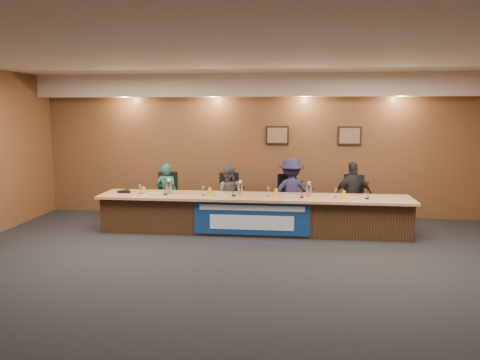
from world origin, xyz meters
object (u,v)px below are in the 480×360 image
Objects in this scene: panelist_c at (291,192)px; carafe_mid at (240,189)px; office_chair_b at (229,202)px; carafe_right at (309,190)px; banner at (252,218)px; panelist_d at (353,195)px; dais_body at (253,215)px; speakerphone at (125,191)px; office_chair_c at (291,203)px; panelist_a at (167,194)px; office_chair_d at (352,204)px; panelist_b at (228,195)px; office_chair_a at (168,200)px; carafe_left at (169,187)px.

panelist_c is 1.16m from carafe_mid.
carafe_right is at bearing -27.10° from office_chair_b.
panelist_d is at bearing 26.26° from banner.
office_chair_b is 0.86m from carafe_mid.
speakerphone is at bearing -179.87° from dais_body.
carafe_right is (0.35, -0.68, 0.39)m from office_chair_c.
panelist_d is at bearing 169.84° from panelist_c.
panelist_d is 1.10m from carafe_right.
dais_body reaches higher than office_chair_c.
dais_body is 2.65m from speakerphone.
carafe_right is (2.99, -0.58, 0.23)m from panelist_a.
office_chair_b is 2.58m from office_chair_d.
banner is at bearing 123.57° from panelist_b.
carafe_mid is at bearing 123.36° from banner.
panelist_d is 3.91m from office_chair_a.
panelist_b is 2.58m from panelist_d.
panelist_b reaches higher than office_chair_d.
carafe_mid is (1.65, -0.59, 0.23)m from panelist_a.
office_chair_a is at bearing 156.47° from office_chair_c.
carafe_left is (0.21, -0.60, 0.24)m from panelist_a.
panelist_b is 5.31× the size of carafe_right.
carafe_right reaches higher than banner.
panelist_b is 5.10× the size of carafe_mid.
banner is at bearing -159.43° from carafe_right.
panelist_b reaches higher than office_chair_b.
office_chair_d is at bearing 10.67° from carafe_left.
office_chair_a is 1.00× the size of office_chair_c.
carafe_mid is (-0.26, -0.02, 0.52)m from dais_body.
carafe_mid is at bearing -69.30° from office_chair_b.
carafe_mid reaches higher than speakerphone.
carafe_mid is at bearing -149.40° from office_chair_d.
dais_body is 1.20m from carafe_right.
carafe_right is at bearing 21.57° from panelist_d.
panelist_a reaches higher than carafe_left.
panelist_a is 2.68× the size of office_chair_d.
panelist_c reaches higher than panelist_a.
carafe_right is 0.75× the size of speakerphone.
carafe_left is 2.78m from carafe_right.
carafe_left is at bearing -155.79° from office_chair_d.
carafe_mid reaches higher than carafe_right.
speakerphone is (-0.71, -0.67, 0.30)m from office_chair_a.
dais_body is 18.75× the size of speakerphone.
panelist_d is 2.86× the size of office_chair_c.
speakerphone reaches higher than office_chair_d.
banner reaches higher than office_chair_a.
office_chair_d is (1.26, 0.00, 0.00)m from office_chair_c.
speakerphone is (-4.61, -0.57, 0.09)m from panelist_d.
panelist_a is at bearing -104.51° from office_chair_a.
banner is at bearing -137.94° from office_chair_d.
panelist_a is at bearing 109.64° from carafe_left.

